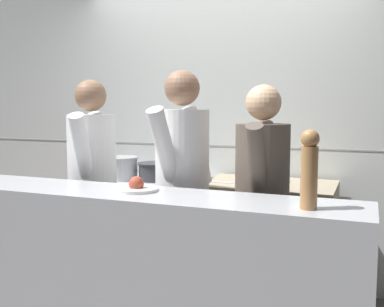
{
  "coord_description": "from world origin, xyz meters",
  "views": [
    {
      "loc": [
        1.19,
        -2.37,
        1.48
      ],
      "look_at": [
        0.01,
        0.6,
        1.15
      ],
      "focal_mm": 42.0,
      "sensor_mm": 36.0,
      "label": 1
    }
  ],
  "objects_px": {
    "sauce_pot": "(156,171)",
    "mixing_bowl_steel": "(274,176)",
    "stock_pot": "(121,167)",
    "plated_dish_main": "(136,187)",
    "oven_range": "(152,232)",
    "chef_line": "(262,203)",
    "braising_pot": "(183,172)",
    "chefs_knife": "(216,182)",
    "chef_head_cook": "(93,185)",
    "chef_sous": "(182,188)",
    "pepper_mill": "(309,168)"
  },
  "relations": [
    {
      "from": "chef_head_cook",
      "to": "chef_sous",
      "type": "relative_size",
      "value": 0.97
    },
    {
      "from": "chefs_knife",
      "to": "chef_sous",
      "type": "bearing_deg",
      "value": -96.68
    },
    {
      "from": "sauce_pot",
      "to": "plated_dish_main",
      "type": "distance_m",
      "value": 1.23
    },
    {
      "from": "chef_sous",
      "to": "stock_pot",
      "type": "bearing_deg",
      "value": 149.67
    },
    {
      "from": "chefs_knife",
      "to": "stock_pot",
      "type": "bearing_deg",
      "value": 172.94
    },
    {
      "from": "braising_pot",
      "to": "mixing_bowl_steel",
      "type": "bearing_deg",
      "value": 7.89
    },
    {
      "from": "stock_pot",
      "to": "pepper_mill",
      "type": "height_order",
      "value": "pepper_mill"
    },
    {
      "from": "oven_range",
      "to": "plated_dish_main",
      "type": "bearing_deg",
      "value": -67.08
    },
    {
      "from": "stock_pot",
      "to": "chef_head_cook",
      "type": "distance_m",
      "value": 0.61
    },
    {
      "from": "plated_dish_main",
      "to": "pepper_mill",
      "type": "relative_size",
      "value": 0.67
    },
    {
      "from": "chef_sous",
      "to": "mixing_bowl_steel",
      "type": "bearing_deg",
      "value": 63.57
    },
    {
      "from": "oven_range",
      "to": "pepper_mill",
      "type": "bearing_deg",
      "value": -40.22
    },
    {
      "from": "oven_range",
      "to": "stock_pot",
      "type": "bearing_deg",
      "value": -177.08
    },
    {
      "from": "sauce_pot",
      "to": "mixing_bowl_steel",
      "type": "bearing_deg",
      "value": 1.71
    },
    {
      "from": "sauce_pot",
      "to": "chef_line",
      "type": "relative_size",
      "value": 0.19
    },
    {
      "from": "chef_sous",
      "to": "oven_range",
      "type": "bearing_deg",
      "value": 137.23
    },
    {
      "from": "oven_range",
      "to": "chef_sous",
      "type": "xyz_separation_m",
      "value": [
        0.55,
        -0.63,
        0.52
      ]
    },
    {
      "from": "sauce_pot",
      "to": "chef_line",
      "type": "distance_m",
      "value": 1.25
    },
    {
      "from": "stock_pot",
      "to": "plated_dish_main",
      "type": "relative_size",
      "value": 1.22
    },
    {
      "from": "chef_head_cook",
      "to": "plated_dish_main",
      "type": "bearing_deg",
      "value": -54.94
    },
    {
      "from": "mixing_bowl_steel",
      "to": "chef_line",
      "type": "bearing_deg",
      "value": -84.75
    },
    {
      "from": "mixing_bowl_steel",
      "to": "chefs_knife",
      "type": "relative_size",
      "value": 0.63
    },
    {
      "from": "oven_range",
      "to": "chef_line",
      "type": "height_order",
      "value": "chef_line"
    },
    {
      "from": "sauce_pot",
      "to": "mixing_bowl_steel",
      "type": "height_order",
      "value": "sauce_pot"
    },
    {
      "from": "plated_dish_main",
      "to": "chef_sous",
      "type": "relative_size",
      "value": 0.14
    },
    {
      "from": "sauce_pot",
      "to": "plated_dish_main",
      "type": "bearing_deg",
      "value": -68.68
    },
    {
      "from": "pepper_mill",
      "to": "stock_pot",
      "type": "bearing_deg",
      "value": 145.13
    },
    {
      "from": "chef_line",
      "to": "chef_sous",
      "type": "bearing_deg",
      "value": 177.43
    },
    {
      "from": "oven_range",
      "to": "sauce_pot",
      "type": "bearing_deg",
      "value": 70.16
    },
    {
      "from": "stock_pot",
      "to": "plated_dish_main",
      "type": "distance_m",
      "value": 1.31
    },
    {
      "from": "mixing_bowl_steel",
      "to": "chef_head_cook",
      "type": "distance_m",
      "value": 1.35
    },
    {
      "from": "chef_head_cook",
      "to": "chef_line",
      "type": "bearing_deg",
      "value": -17.52
    },
    {
      "from": "braising_pot",
      "to": "pepper_mill",
      "type": "relative_size",
      "value": 0.81
    },
    {
      "from": "sauce_pot",
      "to": "oven_range",
      "type": "bearing_deg",
      "value": -109.84
    },
    {
      "from": "plated_dish_main",
      "to": "chef_line",
      "type": "height_order",
      "value": "chef_line"
    },
    {
      "from": "sauce_pot",
      "to": "pepper_mill",
      "type": "distance_m",
      "value": 1.89
    },
    {
      "from": "chefs_knife",
      "to": "plated_dish_main",
      "type": "distance_m",
      "value": 0.98
    },
    {
      "from": "mixing_bowl_steel",
      "to": "oven_range",
      "type": "bearing_deg",
      "value": -175.63
    },
    {
      "from": "braising_pot",
      "to": "plated_dish_main",
      "type": "height_order",
      "value": "plated_dish_main"
    },
    {
      "from": "plated_dish_main",
      "to": "chef_line",
      "type": "xyz_separation_m",
      "value": [
        0.61,
        0.47,
        -0.13
      ]
    },
    {
      "from": "plated_dish_main",
      "to": "chef_head_cook",
      "type": "height_order",
      "value": "chef_head_cook"
    },
    {
      "from": "stock_pot",
      "to": "chefs_knife",
      "type": "bearing_deg",
      "value": -7.06
    },
    {
      "from": "oven_range",
      "to": "chefs_knife",
      "type": "height_order",
      "value": "chefs_knife"
    },
    {
      "from": "mixing_bowl_steel",
      "to": "plated_dish_main",
      "type": "xyz_separation_m",
      "value": [
        -0.54,
        -1.17,
        0.07
      ]
    },
    {
      "from": "plated_dish_main",
      "to": "oven_range",
      "type": "bearing_deg",
      "value": 112.92
    },
    {
      "from": "chefs_knife",
      "to": "chef_head_cook",
      "type": "height_order",
      "value": "chef_head_cook"
    },
    {
      "from": "pepper_mill",
      "to": "sauce_pot",
      "type": "bearing_deg",
      "value": 138.34
    },
    {
      "from": "pepper_mill",
      "to": "chef_head_cook",
      "type": "bearing_deg",
      "value": 159.52
    },
    {
      "from": "sauce_pot",
      "to": "chef_sous",
      "type": "height_order",
      "value": "chef_sous"
    },
    {
      "from": "stock_pot",
      "to": "chef_head_cook",
      "type": "relative_size",
      "value": 0.18
    }
  ]
}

